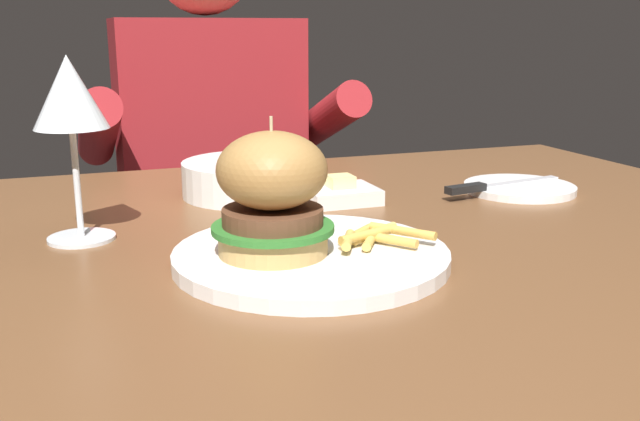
# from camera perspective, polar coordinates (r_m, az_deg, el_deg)

# --- Properties ---
(dining_table) EXTENTS (1.14, 0.90, 0.74)m
(dining_table) POSITION_cam_1_polar(r_m,az_deg,el_deg) (0.83, 3.64, -7.88)
(dining_table) COLOR brown
(dining_table) RESTS_ON ground
(main_plate) EXTENTS (0.27, 0.27, 0.01)m
(main_plate) POSITION_cam_1_polar(r_m,az_deg,el_deg) (0.69, -0.71, -3.69)
(main_plate) COLOR white
(main_plate) RESTS_ON dining_table
(burger_sandwich) EXTENTS (0.12, 0.12, 0.13)m
(burger_sandwich) POSITION_cam_1_polar(r_m,az_deg,el_deg) (0.67, -3.83, 1.38)
(burger_sandwich) COLOR tan
(burger_sandwich) RESTS_ON main_plate
(fries_pile) EXTENTS (0.10, 0.08, 0.02)m
(fries_pile) POSITION_cam_1_polar(r_m,az_deg,el_deg) (0.71, 4.35, -2.00)
(fries_pile) COLOR gold
(fries_pile) RESTS_ON main_plate
(wine_glass) EXTENTS (0.08, 0.08, 0.20)m
(wine_glass) POSITION_cam_1_polar(r_m,az_deg,el_deg) (0.78, -19.39, 8.37)
(wine_glass) COLOR silver
(wine_glass) RESTS_ON dining_table
(bread_plate) EXTENTS (0.15, 0.15, 0.01)m
(bread_plate) POSITION_cam_1_polar(r_m,az_deg,el_deg) (1.03, 15.66, 1.75)
(bread_plate) COLOR white
(bread_plate) RESTS_ON dining_table
(table_knife) EXTENTS (0.20, 0.05, 0.01)m
(table_knife) POSITION_cam_1_polar(r_m,az_deg,el_deg) (1.00, 13.69, 1.95)
(table_knife) COLOR silver
(table_knife) RESTS_ON bread_plate
(butter_dish) EXTENTS (0.09, 0.08, 0.04)m
(butter_dish) POSITION_cam_1_polar(r_m,az_deg,el_deg) (0.93, 1.64, 1.37)
(butter_dish) COLOR white
(butter_dish) RESTS_ON dining_table
(soup_bowl) EXTENTS (0.19, 0.19, 0.05)m
(soup_bowl) POSITION_cam_1_polar(r_m,az_deg,el_deg) (0.98, -5.53, 2.74)
(soup_bowl) COLOR white
(soup_bowl) RESTS_ON dining_table
(diner_person) EXTENTS (0.51, 0.36, 1.18)m
(diner_person) POSITION_cam_1_polar(r_m,az_deg,el_deg) (1.51, -8.54, -1.03)
(diner_person) COLOR #282833
(diner_person) RESTS_ON ground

